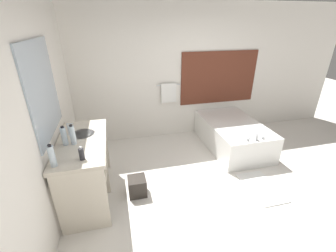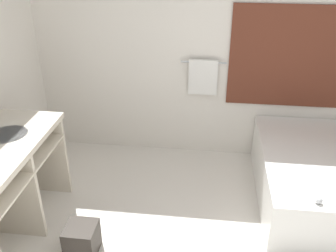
% 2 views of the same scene
% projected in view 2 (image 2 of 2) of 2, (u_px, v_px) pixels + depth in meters
% --- Properties ---
extents(wall_back_with_blinds, '(7.40, 0.13, 2.70)m').
position_uv_depth(wall_back_with_blinds, '(235.00, 44.00, 4.01)').
color(wall_back_with_blinds, white).
rests_on(wall_back_with_blinds, ground_plane).
extents(vanity_counter, '(0.62, 1.32, 0.91)m').
position_uv_depth(vanity_counter, '(4.00, 171.00, 3.10)').
color(vanity_counter, beige).
rests_on(vanity_counter, ground_plane).
extents(bathtub, '(0.99, 1.64, 0.65)m').
position_uv_depth(bathtub, '(311.00, 176.00, 3.66)').
color(bathtub, white).
rests_on(bathtub, ground_plane).
extents(waste_bin, '(0.26, 0.26, 0.28)m').
position_uv_depth(waste_bin, '(82.00, 239.00, 3.13)').
color(waste_bin, '#2D2823').
rests_on(waste_bin, ground_plane).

